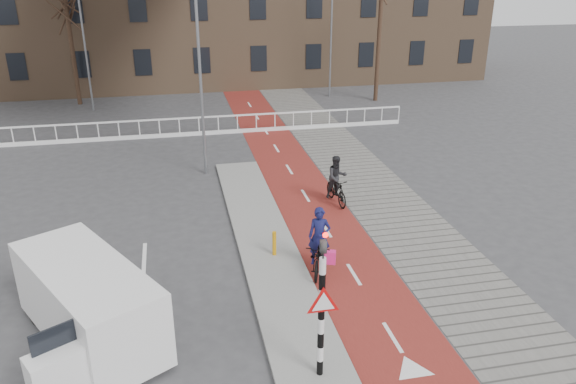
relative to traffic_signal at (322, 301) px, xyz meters
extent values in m
plane|color=#38383A|center=(0.60, 2.02, -1.99)|extent=(120.00, 120.00, 0.00)
cube|color=maroon|center=(2.10, 12.02, -1.98)|extent=(2.50, 60.00, 0.01)
cube|color=slate|center=(4.90, 12.02, -1.98)|extent=(3.00, 60.00, 0.01)
cube|color=gray|center=(-0.10, 6.02, -1.93)|extent=(1.80, 16.00, 0.12)
cylinder|color=black|center=(0.00, 0.02, -0.43)|extent=(0.14, 0.14, 2.88)
imported|color=black|center=(0.00, 0.02, 1.41)|extent=(0.13, 0.16, 0.80)
cylinder|color=#FF0C05|center=(0.00, -0.12, 1.59)|extent=(0.11, 0.02, 0.11)
cylinder|color=#CD890B|center=(0.02, 5.47, -1.48)|extent=(0.12, 0.12, 0.77)
imported|color=black|center=(1.15, 4.46, -1.47)|extent=(1.28, 2.04, 1.01)
imported|color=#141647|center=(1.15, 4.46, -0.86)|extent=(0.75, 0.61, 1.76)
cube|color=#E72074|center=(1.34, 3.94, -1.27)|extent=(0.37, 0.30, 0.38)
imported|color=black|center=(3.05, 9.09, -1.46)|extent=(0.71, 1.76, 1.03)
imported|color=black|center=(3.05, 9.09, -0.93)|extent=(0.86, 0.71, 1.62)
cube|color=white|center=(-4.99, 2.48, -0.92)|extent=(3.91, 4.96, 1.86)
cube|color=#1A7941|center=(-5.93, 2.48, -1.02)|extent=(1.49, 2.59, 0.55)
cube|color=#1A7941|center=(-4.05, 2.48, -1.02)|extent=(1.49, 2.59, 0.55)
cube|color=black|center=(-4.99, 0.51, -0.52)|extent=(1.48, 0.87, 0.90)
cylinder|color=black|center=(-4.90, 0.72, -1.66)|extent=(0.52, 0.68, 0.65)
cylinder|color=black|center=(-3.52, 1.50, -1.66)|extent=(0.52, 0.68, 0.65)
cylinder|color=black|center=(-6.46, 3.46, -1.66)|extent=(0.52, 0.68, 0.65)
cylinder|color=black|center=(-5.08, 4.25, -1.66)|extent=(0.52, 0.68, 0.65)
cube|color=silver|center=(-4.40, 19.02, -1.04)|extent=(28.00, 0.08, 0.08)
cube|color=silver|center=(-4.40, 19.02, -1.89)|extent=(28.00, 0.10, 0.20)
cylinder|color=black|center=(-8.36, 27.41, 1.38)|extent=(0.27, 0.27, 6.75)
cylinder|color=black|center=(10.26, 24.50, 1.98)|extent=(0.26, 0.26, 7.94)
cylinder|color=slate|center=(-1.49, 13.29, 2.21)|extent=(0.12, 0.12, 8.39)
cylinder|color=slate|center=(-7.35, 25.58, 1.73)|extent=(0.12, 0.12, 7.45)
cylinder|color=slate|center=(7.67, 26.27, 2.09)|extent=(0.12, 0.12, 8.17)
camera|label=1|loc=(-2.71, -9.41, 6.52)|focal=35.00mm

